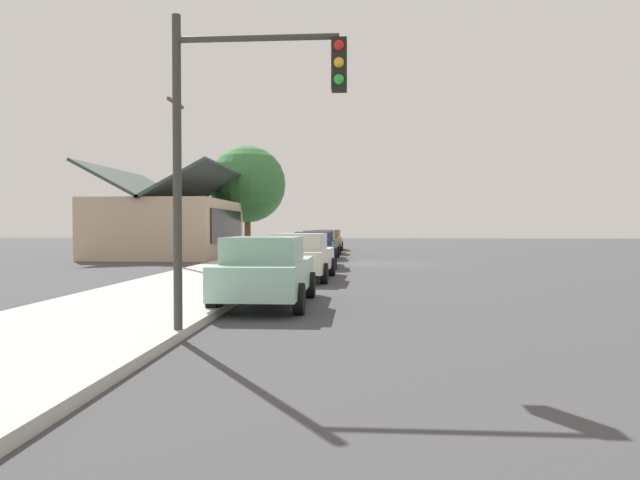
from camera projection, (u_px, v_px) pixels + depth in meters
name	position (u px, v px, depth m)	size (l,w,h in m)	color
ground_plane	(372.00, 264.00, 27.27)	(120.00, 120.00, 0.00)	#424244
sidewalk_curb	(259.00, 262.00, 27.65)	(60.00, 4.20, 0.16)	#B2AFA8
car_seafoam	(267.00, 270.00, 12.81)	(4.46, 2.00, 1.59)	#9ED1BC
car_ivory	(302.00, 256.00, 19.13)	(4.81, 2.19, 1.59)	silver
car_navy	(314.00, 249.00, 25.04)	(4.94, 2.21, 1.59)	navy
car_charcoal	(320.00, 244.00, 31.26)	(4.57, 2.08, 1.59)	#2D3035
car_olive	(325.00, 242.00, 37.30)	(4.71, 2.23, 1.59)	olive
car_coral	(330.00, 239.00, 43.50)	(4.96, 2.08, 1.59)	#EA8C75
storefront_building	(169.00, 226.00, 33.30)	(9.82, 7.31, 5.37)	#CCB293
shade_tree	(247.00, 184.00, 39.23)	(5.40, 5.40, 7.50)	brown
traffic_light_main	(242.00, 121.00, 8.84)	(0.37, 2.79, 5.20)	#383833
utility_pole_wooden	(176.00, 175.00, 22.98)	(1.80, 0.24, 7.50)	brown
fire_hydrant_red	(304.00, 247.00, 36.38)	(0.22, 0.22, 0.71)	red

